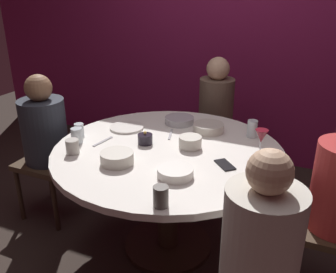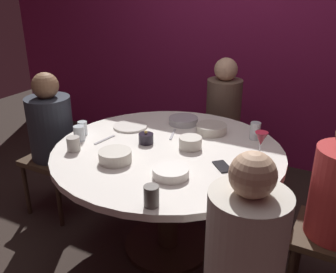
{
  "view_description": "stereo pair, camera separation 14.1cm",
  "coord_description": "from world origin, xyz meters",
  "px_view_note": "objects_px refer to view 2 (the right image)",
  "views": [
    {
      "loc": [
        0.86,
        -1.91,
        1.72
      ],
      "look_at": [
        0.0,
        0.0,
        0.83
      ],
      "focal_mm": 39.5,
      "sensor_mm": 36.0,
      "label": 1
    },
    {
      "loc": [
        0.99,
        -1.85,
        1.72
      ],
      "look_at": [
        0.0,
        0.0,
        0.83
      ],
      "focal_mm": 39.5,
      "sensor_mm": 36.0,
      "label": 2
    }
  ],
  "objects_px": {
    "dining_table": "(168,168)",
    "cup_by_left_diner": "(83,128)",
    "bowl_small_white": "(115,156)",
    "cell_phone": "(222,166)",
    "seated_diner_back": "(224,109)",
    "cup_far_edge": "(151,196)",
    "bowl_salad_center": "(171,172)",
    "bowl_rice_portion": "(190,143)",
    "wine_glass": "(261,140)",
    "seated_diner_left": "(51,129)",
    "bowl_serving_large": "(183,121)",
    "cup_center_front": "(73,144)",
    "bowl_sauce_side": "(211,129)",
    "seated_diner_front_right": "(244,259)",
    "candle_holder": "(146,138)",
    "dinner_plate": "(130,126)",
    "cup_near_candle": "(255,131)",
    "cup_by_right_diner": "(79,133)"
  },
  "relations": [
    {
      "from": "cup_by_right_diner",
      "to": "bowl_sauce_side",
      "type": "bearing_deg",
      "value": 36.93
    },
    {
      "from": "seated_diner_left",
      "to": "seated_diner_front_right",
      "type": "bearing_deg",
      "value": -22.72
    },
    {
      "from": "dining_table",
      "to": "cup_by_left_diner",
      "type": "xyz_separation_m",
      "value": [
        -0.62,
        -0.08,
        0.19
      ]
    },
    {
      "from": "bowl_salad_center",
      "to": "cup_far_edge",
      "type": "bearing_deg",
      "value": -79.95
    },
    {
      "from": "seated_diner_front_right",
      "to": "bowl_sauce_side",
      "type": "bearing_deg",
      "value": -17.13
    },
    {
      "from": "bowl_salad_center",
      "to": "bowl_rice_portion",
      "type": "relative_size",
      "value": 1.37
    },
    {
      "from": "dining_table",
      "to": "candle_holder",
      "type": "xyz_separation_m",
      "value": [
        -0.16,
        0.01,
        0.17
      ]
    },
    {
      "from": "dinner_plate",
      "to": "cup_by_right_diner",
      "type": "bearing_deg",
      "value": -114.67
    },
    {
      "from": "bowl_serving_large",
      "to": "bowl_rice_portion",
      "type": "height_order",
      "value": "bowl_rice_portion"
    },
    {
      "from": "seated_diner_back",
      "to": "bowl_salad_center",
      "type": "bearing_deg",
      "value": 7.88
    },
    {
      "from": "dining_table",
      "to": "cup_far_edge",
      "type": "height_order",
      "value": "cup_far_edge"
    },
    {
      "from": "bowl_small_white",
      "to": "cell_phone",
      "type": "bearing_deg",
      "value": 21.7
    },
    {
      "from": "candle_holder",
      "to": "bowl_rice_portion",
      "type": "relative_size",
      "value": 0.67
    },
    {
      "from": "bowl_salad_center",
      "to": "seated_diner_left",
      "type": "bearing_deg",
      "value": 165.22
    },
    {
      "from": "cup_by_left_diner",
      "to": "cup_near_candle",
      "type": "bearing_deg",
      "value": 24.28
    },
    {
      "from": "wine_glass",
      "to": "bowl_serving_large",
      "type": "bearing_deg",
      "value": 152.96
    },
    {
      "from": "dinner_plate",
      "to": "cup_far_edge",
      "type": "height_order",
      "value": "cup_far_edge"
    },
    {
      "from": "cup_far_edge",
      "to": "cup_center_front",
      "type": "bearing_deg",
      "value": 157.78
    },
    {
      "from": "candle_holder",
      "to": "bowl_rice_portion",
      "type": "xyz_separation_m",
      "value": [
        0.28,
        0.06,
        0.0
      ]
    },
    {
      "from": "dining_table",
      "to": "seated_diner_back",
      "type": "xyz_separation_m",
      "value": [
        0.0,
        1.01,
        0.1
      ]
    },
    {
      "from": "seated_diner_left",
      "to": "dinner_plate",
      "type": "relative_size",
      "value": 4.68
    },
    {
      "from": "cup_by_left_diner",
      "to": "seated_diner_back",
      "type": "bearing_deg",
      "value": 60.35
    },
    {
      "from": "seated_diner_left",
      "to": "cup_center_front",
      "type": "bearing_deg",
      "value": -31.23
    },
    {
      "from": "bowl_sauce_side",
      "to": "bowl_small_white",
      "type": "bearing_deg",
      "value": -115.38
    },
    {
      "from": "seated_diner_left",
      "to": "seated_diner_front_right",
      "type": "xyz_separation_m",
      "value": [
        1.71,
        -0.72,
        0.02
      ]
    },
    {
      "from": "bowl_rice_portion",
      "to": "cup_center_front",
      "type": "bearing_deg",
      "value": -148.95
    },
    {
      "from": "dining_table",
      "to": "bowl_rice_portion",
      "type": "distance_m",
      "value": 0.23
    },
    {
      "from": "wine_glass",
      "to": "cup_by_left_diner",
      "type": "height_order",
      "value": "wine_glass"
    },
    {
      "from": "dining_table",
      "to": "seated_diner_back",
      "type": "bearing_deg",
      "value": 90.0
    },
    {
      "from": "bowl_serving_large",
      "to": "bowl_small_white",
      "type": "distance_m",
      "value": 0.75
    },
    {
      "from": "seated_diner_back",
      "to": "seated_diner_front_right",
      "type": "height_order",
      "value": "seated_diner_front_right"
    },
    {
      "from": "bowl_small_white",
      "to": "cup_center_front",
      "type": "distance_m",
      "value": 0.31
    },
    {
      "from": "seated_diner_back",
      "to": "candle_holder",
      "type": "bearing_deg",
      "value": -9.25
    },
    {
      "from": "bowl_salad_center",
      "to": "cup_far_edge",
      "type": "distance_m",
      "value": 0.3
    },
    {
      "from": "seated_diner_left",
      "to": "candle_holder",
      "type": "xyz_separation_m",
      "value": [
        0.83,
        0.01,
        0.09
      ]
    },
    {
      "from": "bowl_serving_large",
      "to": "cup_by_left_diner",
      "type": "xyz_separation_m",
      "value": [
        -0.51,
        -0.51,
        0.02
      ]
    },
    {
      "from": "seated_diner_left",
      "to": "cup_by_left_diner",
      "type": "xyz_separation_m",
      "value": [
        0.38,
        -0.08,
        0.1
      ]
    },
    {
      "from": "bowl_small_white",
      "to": "seated_diner_back",
      "type": "bearing_deg",
      "value": 82.12
    },
    {
      "from": "cup_center_front",
      "to": "bowl_sauce_side",
      "type": "bearing_deg",
      "value": 46.66
    },
    {
      "from": "seated_diner_front_right",
      "to": "bowl_small_white",
      "type": "relative_size",
      "value": 6.18
    },
    {
      "from": "seated_diner_back",
      "to": "bowl_small_white",
      "type": "bearing_deg",
      "value": -7.88
    },
    {
      "from": "bowl_salad_center",
      "to": "cup_by_left_diner",
      "type": "bearing_deg",
      "value": 163.56
    },
    {
      "from": "bowl_salad_center",
      "to": "cup_far_edge",
      "type": "relative_size",
      "value": 1.9
    },
    {
      "from": "cup_far_edge",
      "to": "cell_phone",
      "type": "bearing_deg",
      "value": 73.34
    },
    {
      "from": "wine_glass",
      "to": "cup_far_edge",
      "type": "height_order",
      "value": "wine_glass"
    },
    {
      "from": "bowl_serving_large",
      "to": "cup_center_front",
      "type": "distance_m",
      "value": 0.84
    },
    {
      "from": "candle_holder",
      "to": "cup_by_left_diner",
      "type": "relative_size",
      "value": 1.01
    },
    {
      "from": "bowl_rice_portion",
      "to": "bowl_serving_large",
      "type": "bearing_deg",
      "value": 121.65
    },
    {
      "from": "wine_glass",
      "to": "cup_center_front",
      "type": "xyz_separation_m",
      "value": [
        -1.04,
        -0.41,
        -0.08
      ]
    },
    {
      "from": "bowl_sauce_side",
      "to": "cup_center_front",
      "type": "distance_m",
      "value": 0.93
    }
  ]
}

